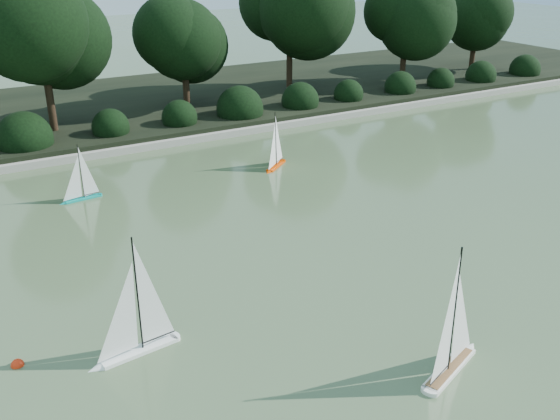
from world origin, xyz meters
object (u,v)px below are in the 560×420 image
sailboat_white_a (131,337)px  sailboat_white_b (455,348)px  sailboat_teal (79,191)px  race_buoy (18,365)px  sailboat_orange (275,159)px

sailboat_white_a → sailboat_white_b: bearing=-33.2°
sailboat_teal → race_buoy: sailboat_teal is taller
sailboat_white_b → sailboat_teal: bearing=109.4°
sailboat_white_a → race_buoy: sailboat_white_a is taller
sailboat_orange → sailboat_teal: bearing=176.8°
sailboat_white_a → race_buoy: 1.47m
sailboat_white_a → sailboat_white_b: 4.13m
sailboat_white_a → sailboat_orange: size_ratio=1.27×
sailboat_orange → race_buoy: size_ratio=8.31×
sailboat_white_b → sailboat_orange: (1.72, 7.70, -0.07)m
sailboat_orange → sailboat_teal: 4.53m
sailboat_white_b → race_buoy: bearing=149.9°
sailboat_white_a → sailboat_teal: size_ratio=1.41×
race_buoy → sailboat_white_b: bearing=-30.1°
sailboat_white_a → sailboat_orange: 7.51m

